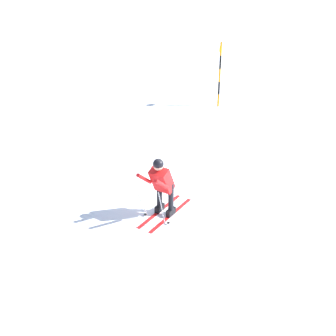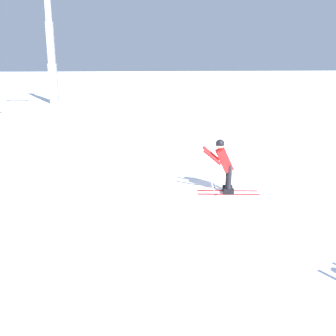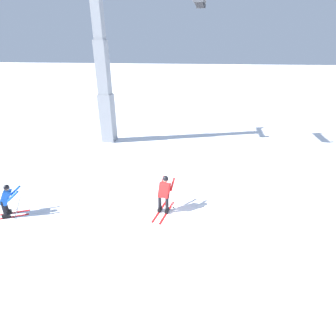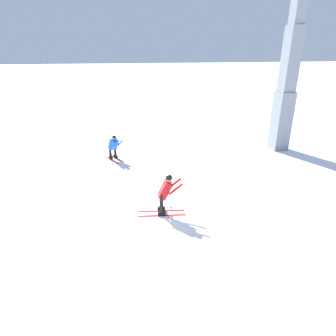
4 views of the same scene
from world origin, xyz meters
TOP-DOWN VIEW (x-y plane):
  - ground_plane at (0.00, 0.00)m, footprint 260.00×260.00m
  - skier_carving_main at (0.37, 1.29)m, footprint 0.80×1.77m
  - lift_tower_far at (26.10, 9.49)m, footprint 0.69×2.49m

SIDE VIEW (x-z plane):
  - ground_plane at x=0.00m, z-range 0.00..0.00m
  - skier_carving_main at x=0.37m, z-range 0.06..1.72m
  - lift_tower_far at x=26.10m, z-range -0.86..9.80m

